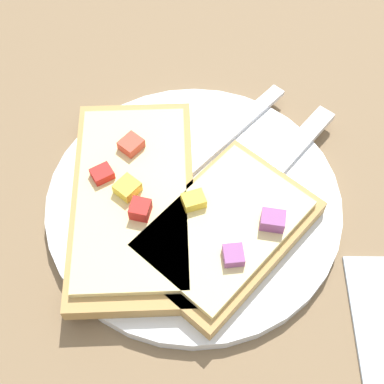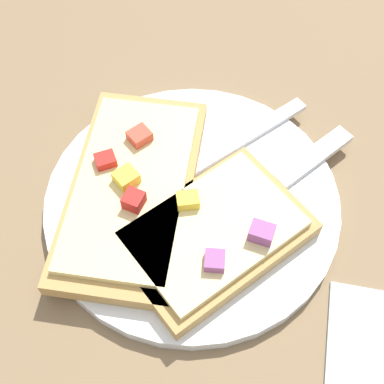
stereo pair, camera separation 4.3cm
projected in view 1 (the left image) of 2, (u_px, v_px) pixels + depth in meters
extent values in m
plane|color=#7F6647|center=(192.00, 206.00, 0.45)|extent=(4.00, 4.00, 0.00)
cylinder|color=white|center=(192.00, 202.00, 0.44)|extent=(0.24, 0.24, 0.01)
cube|color=silver|center=(230.00, 131.00, 0.47)|extent=(0.11, 0.10, 0.01)
cube|color=silver|center=(156.00, 196.00, 0.44)|extent=(0.06, 0.06, 0.01)
cube|color=silver|center=(110.00, 220.00, 0.42)|extent=(0.02, 0.02, 0.00)
cube|color=silver|center=(116.00, 225.00, 0.42)|extent=(0.02, 0.02, 0.00)
cube|color=silver|center=(122.00, 231.00, 0.42)|extent=(0.02, 0.02, 0.00)
cube|color=silver|center=(129.00, 236.00, 0.42)|extent=(0.02, 0.02, 0.00)
cube|color=silver|center=(300.00, 140.00, 0.47)|extent=(0.07, 0.06, 0.01)
cube|color=silver|center=(224.00, 223.00, 0.42)|extent=(0.12, 0.10, 0.00)
cube|color=tan|center=(132.00, 200.00, 0.43)|extent=(0.19, 0.11, 0.01)
cube|color=beige|center=(131.00, 194.00, 0.42)|extent=(0.17, 0.09, 0.01)
cube|color=#D14733|center=(129.00, 144.00, 0.44)|extent=(0.02, 0.02, 0.01)
cube|color=red|center=(138.00, 209.00, 0.40)|extent=(0.02, 0.02, 0.01)
cube|color=yellow|center=(126.00, 188.00, 0.41)|extent=(0.02, 0.02, 0.01)
cube|color=red|center=(100.00, 174.00, 0.42)|extent=(0.02, 0.02, 0.01)
cube|color=tan|center=(222.00, 231.00, 0.41)|extent=(0.17, 0.16, 0.01)
cube|color=beige|center=(222.00, 225.00, 0.41)|extent=(0.15, 0.14, 0.01)
cube|color=yellow|center=(198.00, 201.00, 0.41)|extent=(0.02, 0.02, 0.01)
cube|color=#934C8E|center=(231.00, 255.00, 0.38)|extent=(0.02, 0.02, 0.01)
cube|color=#934C8E|center=(271.00, 220.00, 0.40)|extent=(0.02, 0.02, 0.01)
sphere|color=#9E9045|center=(177.00, 118.00, 0.48)|extent=(0.01, 0.01, 0.01)
sphere|color=#C08447|center=(269.00, 189.00, 0.44)|extent=(0.01, 0.01, 0.01)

